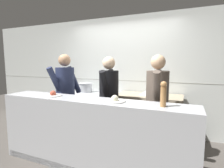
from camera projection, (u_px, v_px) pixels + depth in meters
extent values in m
plane|color=#4C4742|center=(95.00, 157.00, 2.91)|extent=(14.00, 14.00, 0.00)
cube|color=silver|center=(124.00, 74.00, 4.06)|extent=(8.00, 0.06, 2.60)
cube|color=gray|center=(123.00, 80.00, 4.05)|extent=(8.00, 0.00, 0.01)
cube|color=#232326|center=(94.00, 113.00, 4.02)|extent=(1.13, 0.70, 0.83)
cube|color=#B7BABF|center=(94.00, 94.00, 3.97)|extent=(1.15, 0.71, 0.04)
cube|color=#B7BABF|center=(86.00, 114.00, 3.71)|extent=(1.01, 0.03, 0.10)
cube|color=gray|center=(148.00, 117.00, 3.53)|extent=(1.29, 0.65, 0.92)
cube|color=black|center=(144.00, 143.00, 3.30)|extent=(1.26, 0.04, 0.10)
cube|color=#B7BABF|center=(90.00, 134.00, 2.54)|extent=(2.92, 0.45, 1.04)
cylinder|color=#B7BABF|center=(85.00, 88.00, 4.09)|extent=(0.33, 0.33, 0.21)
cylinder|color=#B7BABF|center=(85.00, 83.00, 4.08)|extent=(0.35, 0.35, 0.01)
cylinder|color=#B7BABF|center=(104.00, 89.00, 3.84)|extent=(0.22, 0.22, 0.21)
cylinder|color=#B7BABF|center=(104.00, 85.00, 3.83)|extent=(0.23, 0.23, 0.01)
cone|color=#B7BABF|center=(146.00, 93.00, 3.51)|extent=(0.28, 0.28, 0.08)
cylinder|color=white|center=(53.00, 96.00, 2.72)|extent=(0.26, 0.26, 0.02)
sphere|color=#B24733|center=(53.00, 93.00, 2.72)|extent=(0.09, 0.09, 0.09)
cylinder|color=white|center=(115.00, 101.00, 2.32)|extent=(0.28, 0.28, 0.02)
sphere|color=beige|center=(115.00, 99.00, 2.32)|extent=(0.10, 0.10, 0.10)
cylinder|color=#AD7A47|center=(163.00, 97.00, 2.05)|extent=(0.07, 0.07, 0.23)
sphere|color=#AD7A47|center=(164.00, 84.00, 2.03)|extent=(0.08, 0.08, 0.08)
cube|color=black|center=(66.00, 122.00, 3.43)|extent=(0.34, 0.27, 0.80)
cylinder|color=#262D4C|center=(65.00, 85.00, 3.34)|extent=(0.44, 0.44, 0.66)
sphere|color=tan|center=(64.00, 60.00, 3.29)|extent=(0.23, 0.23, 0.23)
cylinder|color=#262D4C|center=(74.00, 80.00, 3.49)|extent=(0.20, 0.35, 0.56)
cylinder|color=#262D4C|center=(56.00, 82.00, 3.18)|extent=(0.20, 0.35, 0.56)
cube|color=black|center=(109.00, 128.00, 3.15)|extent=(0.30, 0.21, 0.78)
cylinder|color=black|center=(109.00, 89.00, 3.06)|extent=(0.36, 0.36, 0.64)
sphere|color=beige|center=(109.00, 63.00, 3.01)|extent=(0.22, 0.22, 0.22)
cylinder|color=black|center=(113.00, 83.00, 3.24)|extent=(0.12, 0.33, 0.54)
cylinder|color=black|center=(105.00, 86.00, 2.86)|extent=(0.12, 0.33, 0.54)
cube|color=black|center=(156.00, 137.00, 2.77)|extent=(0.31, 0.22, 0.79)
cylinder|color=brown|center=(157.00, 92.00, 2.68)|extent=(0.37, 0.37, 0.65)
sphere|color=#D8AD84|center=(158.00, 62.00, 2.63)|extent=(0.22, 0.22, 0.22)
cylinder|color=brown|center=(158.00, 85.00, 2.87)|extent=(0.13, 0.33, 0.54)
cylinder|color=brown|center=(157.00, 89.00, 2.48)|extent=(0.13, 0.33, 0.54)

